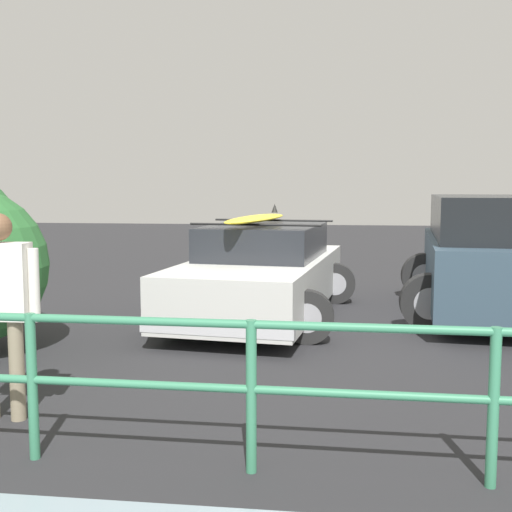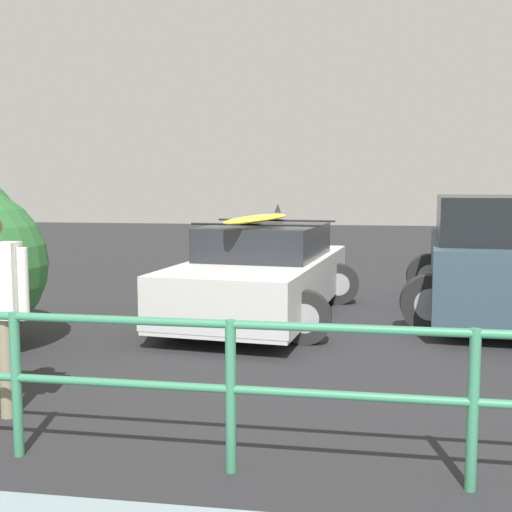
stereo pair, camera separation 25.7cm
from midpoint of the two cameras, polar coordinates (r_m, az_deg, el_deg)
The scene contains 5 objects.
ground_plane at distance 9.40m, azimuth 2.89°, elevation -5.33°, with size 44.00×44.00×0.02m, color #28282B.
sedan_car at distance 9.16m, azimuth -0.29°, elevation -1.54°, with size 2.74×4.58×1.60m.
suv_car at distance 9.86m, azimuth 19.73°, elevation 0.19°, with size 2.90×4.55×1.73m.
person_bystander at distance 5.52m, azimuth -23.01°, elevation -3.37°, with size 0.65×0.22×1.67m.
railing_fence at distance 4.41m, azimuth -12.06°, elevation -9.68°, with size 10.65×0.23×1.02m.
Camera 1 is at (-0.55, 9.20, 1.87)m, focal length 45.00 mm.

